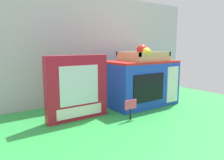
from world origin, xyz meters
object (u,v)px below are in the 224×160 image
Objects in this scene: food_groups_crate at (143,56)px; cookie_set_box at (77,88)px; price_sign at (131,107)px; toy_microwave at (140,83)px.

food_groups_crate is 0.79× the size of cookie_set_box.
food_groups_crate is 0.38m from price_sign.
cookie_set_box is (-0.44, -0.04, 0.02)m from toy_microwave.
cookie_set_box reaches higher than toy_microwave.
toy_microwave is 1.36× the size of cookie_set_box.
food_groups_crate reaches higher than price_sign.
food_groups_crate is at bearing 2.73° from cookie_set_box.
toy_microwave is at bearing 39.98° from price_sign.
toy_microwave is at bearing 4.59° from cookie_set_box.
price_sign is (0.20, -0.16, -0.09)m from cookie_set_box.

